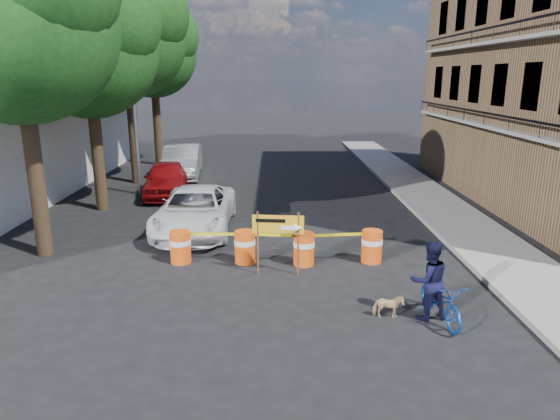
{
  "coord_description": "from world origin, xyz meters",
  "views": [
    {
      "loc": [
        -0.23,
        -11.64,
        5.0
      ],
      "look_at": [
        -0.04,
        2.01,
        1.3
      ],
      "focal_mm": 32.0,
      "sensor_mm": 36.0,
      "label": 1
    }
  ],
  "objects_px": {
    "barrel_far_left": "(180,246)",
    "sedan_silver": "(182,162)",
    "suv_white": "(195,210)",
    "sedan_red": "(166,179)",
    "barrel_far_right": "(372,246)",
    "barrel_mid_left": "(245,246)",
    "bicycle": "(443,282)",
    "detour_sign": "(284,229)",
    "dog": "(388,307)",
    "pedestrian": "(429,280)",
    "barrel_mid_right": "(304,248)"
  },
  "relations": [
    {
      "from": "barrel_mid_right",
      "to": "pedestrian",
      "type": "height_order",
      "value": "pedestrian"
    },
    {
      "from": "barrel_mid_right",
      "to": "detour_sign",
      "type": "bearing_deg",
      "value": -127.95
    },
    {
      "from": "barrel_far_left",
      "to": "barrel_far_right",
      "type": "xyz_separation_m",
      "value": [
        5.26,
        -0.02,
        0.0
      ]
    },
    {
      "from": "barrel_far_right",
      "to": "bicycle",
      "type": "bearing_deg",
      "value": -76.96
    },
    {
      "from": "sedan_red",
      "to": "barrel_mid_left",
      "type": "bearing_deg",
      "value": -71.99
    },
    {
      "from": "barrel_far_left",
      "to": "detour_sign",
      "type": "xyz_separation_m",
      "value": [
        2.82,
        -0.92,
        0.76
      ]
    },
    {
      "from": "barrel_far_left",
      "to": "pedestrian",
      "type": "relative_size",
      "value": 0.53
    },
    {
      "from": "barrel_far_left",
      "to": "bicycle",
      "type": "relative_size",
      "value": 0.52
    },
    {
      "from": "barrel_far_left",
      "to": "sedan_silver",
      "type": "relative_size",
      "value": 0.18
    },
    {
      "from": "barrel_far_left",
      "to": "pedestrian",
      "type": "xyz_separation_m",
      "value": [
        5.8,
        -3.33,
        0.38
      ]
    },
    {
      "from": "barrel_far_right",
      "to": "sedan_red",
      "type": "bearing_deg",
      "value": 132.31
    },
    {
      "from": "barrel_mid_right",
      "to": "pedestrian",
      "type": "xyz_separation_m",
      "value": [
        2.43,
        -3.12,
        0.38
      ]
    },
    {
      "from": "detour_sign",
      "to": "sedan_silver",
      "type": "relative_size",
      "value": 0.34
    },
    {
      "from": "barrel_mid_right",
      "to": "pedestrian",
      "type": "distance_m",
      "value": 3.97
    },
    {
      "from": "pedestrian",
      "to": "dog",
      "type": "relative_size",
      "value": 2.73
    },
    {
      "from": "barrel_far_left",
      "to": "detour_sign",
      "type": "relative_size",
      "value": 0.53
    },
    {
      "from": "dog",
      "to": "suv_white",
      "type": "height_order",
      "value": "suv_white"
    },
    {
      "from": "barrel_mid_left",
      "to": "sedan_red",
      "type": "xyz_separation_m",
      "value": [
        -3.79,
        8.0,
        0.26
      ]
    },
    {
      "from": "suv_white",
      "to": "detour_sign",
      "type": "bearing_deg",
      "value": -53.04
    },
    {
      "from": "barrel_mid_left",
      "to": "suv_white",
      "type": "xyz_separation_m",
      "value": [
        -1.79,
        2.92,
        0.23
      ]
    },
    {
      "from": "dog",
      "to": "pedestrian",
      "type": "bearing_deg",
      "value": -84.27
    },
    {
      "from": "barrel_far_left",
      "to": "sedan_red",
      "type": "height_order",
      "value": "sedan_red"
    },
    {
      "from": "barrel_far_left",
      "to": "bicycle",
      "type": "bearing_deg",
      "value": -29.64
    },
    {
      "from": "barrel_far_right",
      "to": "dog",
      "type": "bearing_deg",
      "value": -94.84
    },
    {
      "from": "suv_white",
      "to": "sedan_red",
      "type": "distance_m",
      "value": 5.45
    },
    {
      "from": "barrel_mid_right",
      "to": "bicycle",
      "type": "distance_m",
      "value": 4.21
    },
    {
      "from": "barrel_mid_right",
      "to": "barrel_far_right",
      "type": "bearing_deg",
      "value": 5.82
    },
    {
      "from": "suv_white",
      "to": "barrel_far_left",
      "type": "bearing_deg",
      "value": -89.33
    },
    {
      "from": "barrel_mid_left",
      "to": "sedan_red",
      "type": "distance_m",
      "value": 8.85
    },
    {
      "from": "detour_sign",
      "to": "suv_white",
      "type": "xyz_separation_m",
      "value": [
        -2.84,
        3.82,
        -0.52
      ]
    },
    {
      "from": "bicycle",
      "to": "suv_white",
      "type": "distance_m",
      "value": 8.78
    },
    {
      "from": "barrel_mid_left",
      "to": "barrel_far_right",
      "type": "height_order",
      "value": "same"
    },
    {
      "from": "barrel_mid_left",
      "to": "bicycle",
      "type": "xyz_separation_m",
      "value": [
        4.28,
        -3.42,
        0.4
      ]
    },
    {
      "from": "barrel_mid_left",
      "to": "bicycle",
      "type": "bearing_deg",
      "value": -38.63
    },
    {
      "from": "barrel_far_left",
      "to": "sedan_red",
      "type": "relative_size",
      "value": 0.21
    },
    {
      "from": "barrel_far_left",
      "to": "detour_sign",
      "type": "distance_m",
      "value": 3.07
    },
    {
      "from": "bicycle",
      "to": "dog",
      "type": "height_order",
      "value": "bicycle"
    },
    {
      "from": "barrel_mid_left",
      "to": "pedestrian",
      "type": "relative_size",
      "value": 0.53
    },
    {
      "from": "barrel_mid_right",
      "to": "detour_sign",
      "type": "height_order",
      "value": "detour_sign"
    },
    {
      "from": "bicycle",
      "to": "dog",
      "type": "relative_size",
      "value": 2.77
    },
    {
      "from": "barrel_mid_right",
      "to": "dog",
      "type": "xyz_separation_m",
      "value": [
        1.6,
        -3.13,
        -0.21
      ]
    },
    {
      "from": "detour_sign",
      "to": "suv_white",
      "type": "relative_size",
      "value": 0.33
    },
    {
      "from": "bicycle",
      "to": "sedan_silver",
      "type": "distance_m",
      "value": 17.3
    },
    {
      "from": "sedan_silver",
      "to": "suv_white",
      "type": "bearing_deg",
      "value": -82.21
    },
    {
      "from": "suv_white",
      "to": "bicycle",
      "type": "bearing_deg",
      "value": -45.96
    },
    {
      "from": "barrel_far_right",
      "to": "dog",
      "type": "relative_size",
      "value": 1.43
    },
    {
      "from": "dog",
      "to": "barrel_far_left",
      "type": "bearing_deg",
      "value": 61.32
    },
    {
      "from": "sedan_red",
      "to": "sedan_silver",
      "type": "distance_m",
      "value": 3.89
    },
    {
      "from": "barrel_mid_left",
      "to": "dog",
      "type": "distance_m",
      "value": 4.62
    },
    {
      "from": "barrel_far_left",
      "to": "barrel_mid_right",
      "type": "relative_size",
      "value": 1.0
    }
  ]
}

